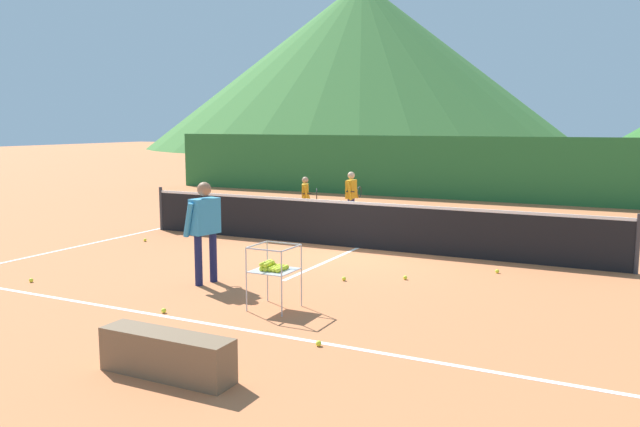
% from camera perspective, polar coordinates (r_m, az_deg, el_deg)
% --- Properties ---
extents(ground_plane, '(120.00, 120.00, 0.00)m').
position_cam_1_polar(ground_plane, '(13.36, 3.40, -3.09)').
color(ground_plane, '#C67042').
extents(line_baseline_near, '(10.74, 0.08, 0.01)m').
position_cam_1_polar(line_baseline_near, '(8.67, -11.40, -9.38)').
color(line_baseline_near, white).
rests_on(line_baseline_near, ground).
extents(line_baseline_far, '(10.74, 0.08, 0.01)m').
position_cam_1_polar(line_baseline_far, '(18.34, 9.97, -0.16)').
color(line_baseline_far, white).
rests_on(line_baseline_far, ground).
extents(line_sideline_west, '(0.08, 10.92, 0.01)m').
position_cam_1_polar(line_sideline_west, '(16.20, -14.36, -1.36)').
color(line_sideline_west, white).
rests_on(line_sideline_west, ground).
extents(line_service_center, '(0.08, 6.29, 0.01)m').
position_cam_1_polar(line_service_center, '(13.36, 3.40, -3.08)').
color(line_service_center, white).
rests_on(line_service_center, ground).
extents(tennis_net, '(10.51, 0.08, 1.05)m').
position_cam_1_polar(tennis_net, '(13.27, 3.42, -0.98)').
color(tennis_net, '#333338').
rests_on(tennis_net, ground).
extents(instructor, '(0.44, 0.81, 1.65)m').
position_cam_1_polar(instructor, '(10.40, -10.25, -0.84)').
color(instructor, '#191E4C').
rests_on(instructor, ground).
extents(student_0, '(0.59, 0.50, 1.22)m').
position_cam_1_polar(student_0, '(16.50, -1.28, 1.62)').
color(student_0, black).
rests_on(student_0, ground).
extents(student_1, '(0.45, 0.63, 1.35)m').
position_cam_1_polar(student_1, '(16.42, 2.83, 1.86)').
color(student_1, navy).
rests_on(student_1, ground).
extents(ball_cart, '(0.58, 0.58, 0.90)m').
position_cam_1_polar(ball_cart, '(8.93, -4.22, -4.83)').
color(ball_cart, '#B7B7BC').
rests_on(ball_cart, ground).
extents(tennis_ball_0, '(0.07, 0.07, 0.07)m').
position_cam_1_polar(tennis_ball_0, '(10.76, 7.63, -5.70)').
color(tennis_ball_0, yellow).
rests_on(tennis_ball_0, ground).
extents(tennis_ball_1, '(0.07, 0.07, 0.07)m').
position_cam_1_polar(tennis_ball_1, '(11.53, 15.56, -4.99)').
color(tennis_ball_1, yellow).
rests_on(tennis_ball_1, ground).
extents(tennis_ball_2, '(0.07, 0.07, 0.07)m').
position_cam_1_polar(tennis_ball_2, '(9.09, -13.79, -8.43)').
color(tennis_ball_2, yellow).
rests_on(tennis_ball_2, ground).
extents(tennis_ball_3, '(0.07, 0.07, 0.07)m').
position_cam_1_polar(tennis_ball_3, '(7.58, -0.13, -11.53)').
color(tennis_ball_3, yellow).
rests_on(tennis_ball_3, ground).
extents(tennis_ball_4, '(0.07, 0.07, 0.07)m').
position_cam_1_polar(tennis_ball_4, '(10.59, 2.16, -5.85)').
color(tennis_ball_4, yellow).
rests_on(tennis_ball_4, ground).
extents(tennis_ball_5, '(0.07, 0.07, 0.07)m').
position_cam_1_polar(tennis_ball_5, '(14.58, -15.37, -2.30)').
color(tennis_ball_5, yellow).
rests_on(tennis_ball_5, ground).
extents(tennis_ball_6, '(0.07, 0.07, 0.07)m').
position_cam_1_polar(tennis_ball_6, '(11.51, -24.41, -5.45)').
color(tennis_ball_6, yellow).
rests_on(tennis_ball_6, ground).
extents(windscreen_fence, '(23.63, 0.08, 2.16)m').
position_cam_1_polar(windscreen_fence, '(22.07, 13.01, 3.94)').
color(windscreen_fence, '#286B33').
rests_on(windscreen_fence, ground).
extents(courtside_bench, '(1.50, 0.36, 0.46)m').
position_cam_1_polar(courtside_bench, '(6.86, -13.54, -12.17)').
color(courtside_bench, brown).
rests_on(courtside_bench, ground).
extents(hill_1, '(47.16, 47.16, 18.16)m').
position_cam_1_polar(hill_1, '(73.11, 3.71, 13.11)').
color(hill_1, '#427A38').
rests_on(hill_1, ground).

